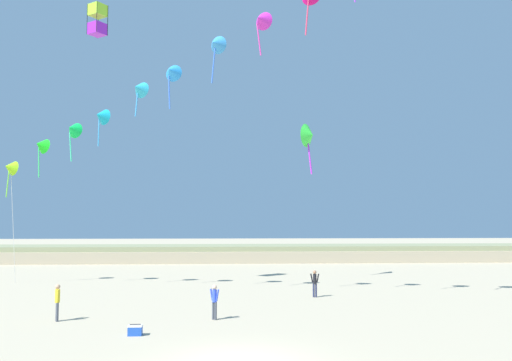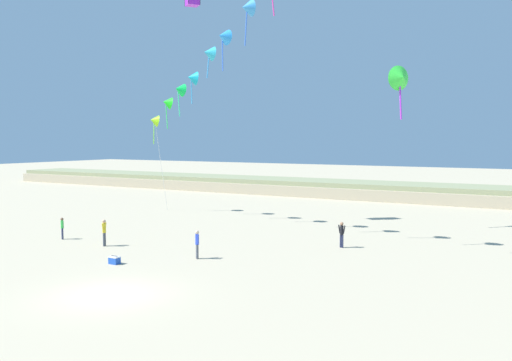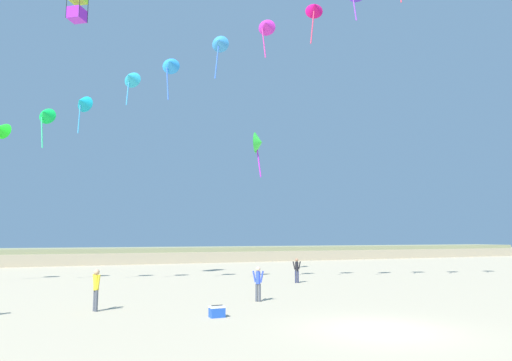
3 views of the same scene
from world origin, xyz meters
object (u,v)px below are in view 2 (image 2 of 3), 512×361
(person_near_left, at_px, (197,242))
(person_mid_center, at_px, (342,233))
(beach_cooler, at_px, (114,260))
(large_kite_mid_trail, at_px, (401,78))
(person_far_left, at_px, (62,227))
(person_near_right, at_px, (104,231))

(person_near_left, xyz_separation_m, person_mid_center, (6.02, 7.19, -0.01))
(person_mid_center, bearing_deg, person_near_left, -129.93)
(beach_cooler, bearing_deg, person_mid_center, 48.79)
(person_mid_center, relative_size, large_kite_mid_trail, 0.40)
(person_far_left, bearing_deg, beach_cooler, -23.32)
(person_mid_center, bearing_deg, person_far_left, -158.75)
(person_near_left, bearing_deg, beach_cooler, -133.81)
(person_mid_center, distance_m, large_kite_mid_trail, 13.84)
(large_kite_mid_trail, distance_m, beach_cooler, 24.73)
(person_near_right, bearing_deg, person_near_left, -0.22)
(person_mid_center, relative_size, person_far_left, 1.10)
(person_near_right, relative_size, person_mid_center, 1.05)
(person_near_left, bearing_deg, person_mid_center, 50.07)
(large_kite_mid_trail, xyz_separation_m, beach_cooler, (-10.34, -19.46, -11.23))
(person_near_left, height_order, large_kite_mid_trail, large_kite_mid_trail)
(person_near_left, bearing_deg, person_near_right, 179.78)
(person_near_right, distance_m, large_kite_mid_trail, 24.07)
(person_near_right, distance_m, person_mid_center, 15.18)
(person_far_left, bearing_deg, person_near_right, -3.93)
(person_near_left, distance_m, person_far_left, 11.65)
(person_far_left, relative_size, large_kite_mid_trail, 0.37)
(person_far_left, relative_size, beach_cooler, 2.60)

